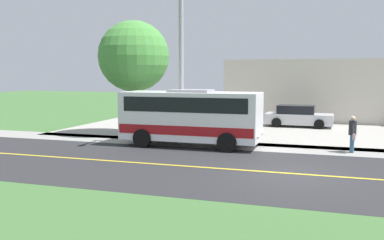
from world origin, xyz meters
The scene contains 11 objects.
ground_plane centered at (0.00, 0.00, 0.00)m, with size 120.00×120.00×0.00m, color #3D6633.
road_surface centered at (0.00, 0.00, 0.00)m, with size 8.00×100.00×0.01m, color #28282B.
sidewalk centered at (-5.20, 0.00, 0.00)m, with size 2.40×100.00×0.01m, color gray.
parking_lot_surface centered at (-12.40, 3.00, 0.00)m, with size 14.00×36.00×0.01m, color #9E9991.
road_centre_line centered at (0.00, 0.00, 0.01)m, with size 0.16×100.00×0.00m, color gold.
shuttle_bus_front centered at (-4.51, -5.19, 1.53)m, with size 2.67×6.86×2.78m.
pedestrian_with_bags centered at (-5.00, 2.30, 0.89)m, with size 0.72×0.34×1.66m.
street_light_pole centered at (-4.88, -5.87, 4.38)m, with size 1.97×0.24×7.94m.
parked_car_near centered at (-13.96, -0.63, 0.69)m, with size 2.14×4.46×1.45m.
tree_curbside centered at (-7.40, -9.62, 4.55)m, with size 4.12×4.12×6.62m.
commercial_building centered at (-21.40, 2.47, 2.31)m, with size 10.00×17.68×4.62m, color beige.
Camera 1 is at (15.02, 1.09, 3.53)m, focal length 39.26 mm.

